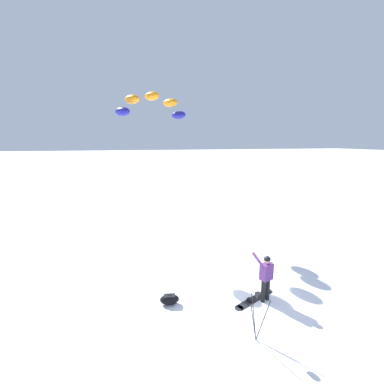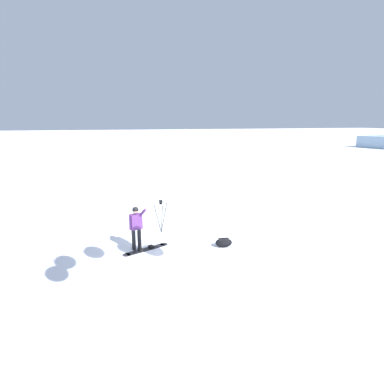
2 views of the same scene
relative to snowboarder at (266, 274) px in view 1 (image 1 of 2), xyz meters
The scene contains 6 objects.
ground_plane 1.17m from the snowboarder, 154.44° to the left, with size 300.00×300.00×0.00m, color white.
snowboarder is the anchor object (origin of this frame).
snowboard 0.99m from the snowboarder, 155.97° to the left, with size 1.71×0.87×0.10m.
traction_kite 10.10m from the snowboarder, 108.98° to the left, with size 4.07×2.25×1.32m.
gear_bag_large 3.27m from the snowboarder, 167.99° to the left, with size 0.67×0.43×0.33m.
camera_tripod 1.92m from the snowboarder, 127.96° to the right, with size 0.57×0.51×1.39m.
Camera 1 is at (-3.86, -7.19, 5.24)m, focal length 24.32 mm.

